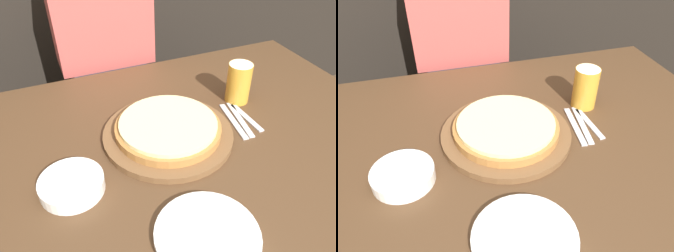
% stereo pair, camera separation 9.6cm
% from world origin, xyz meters
% --- Properties ---
extents(dining_table, '(1.41, 0.98, 0.73)m').
position_xyz_m(dining_table, '(0.00, 0.00, 0.37)').
color(dining_table, '#4C331E').
rests_on(dining_table, ground_plane).
extents(pizza_on_board, '(0.39, 0.39, 0.06)m').
position_xyz_m(pizza_on_board, '(-0.04, 0.02, 0.76)').
color(pizza_on_board, brown).
rests_on(pizza_on_board, dining_table).
extents(beer_glass, '(0.08, 0.08, 0.14)m').
position_xyz_m(beer_glass, '(0.26, 0.12, 0.81)').
color(beer_glass, gold).
rests_on(beer_glass, dining_table).
extents(dinner_plate, '(0.23, 0.23, 0.02)m').
position_xyz_m(dinner_plate, '(-0.09, -0.33, 0.74)').
color(dinner_plate, white).
rests_on(dinner_plate, dining_table).
extents(side_bowl, '(0.16, 0.16, 0.04)m').
position_xyz_m(side_bowl, '(-0.34, -0.08, 0.75)').
color(side_bowl, white).
rests_on(side_bowl, dining_table).
extents(fork, '(0.04, 0.19, 0.00)m').
position_xyz_m(fork, '(0.19, 0.01, 0.74)').
color(fork, silver).
rests_on(fork, dining_table).
extents(dinner_knife, '(0.05, 0.19, 0.00)m').
position_xyz_m(dinner_knife, '(0.21, 0.01, 0.74)').
color(dinner_knife, silver).
rests_on(dinner_knife, dining_table).
extents(spoon, '(0.02, 0.16, 0.00)m').
position_xyz_m(spoon, '(0.24, 0.01, 0.74)').
color(spoon, silver).
rests_on(spoon, dining_table).
extents(diner_person, '(0.39, 0.20, 1.31)m').
position_xyz_m(diner_person, '(-0.07, 0.64, 0.64)').
color(diner_person, '#33333D').
rests_on(diner_person, ground_plane).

